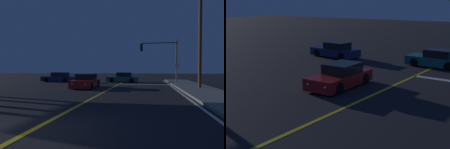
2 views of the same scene
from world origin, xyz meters
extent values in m
plane|color=black|center=(0.00, 0.00, 0.00)|extent=(160.00, 160.00, 0.00)
cube|color=slate|center=(7.63, 10.04, 0.07)|extent=(3.20, 36.16, 0.15)
cube|color=gold|center=(0.00, 10.04, 0.01)|extent=(0.20, 34.15, 0.01)
cube|color=silver|center=(5.78, 10.04, 0.01)|extent=(0.16, 34.15, 0.01)
cube|color=silver|center=(3.01, 18.59, 0.01)|extent=(6.03, 0.50, 0.01)
cube|color=#195960|center=(-0.05, 22.49, 0.44)|extent=(4.31, 1.95, 0.68)
cube|color=black|center=(0.21, 22.48, 1.04)|extent=(2.01, 1.62, 0.60)
cylinder|color=black|center=(-1.39, 21.69, 0.32)|extent=(0.65, 0.24, 0.64)
cylinder|color=black|center=(-1.33, 23.37, 0.32)|extent=(0.65, 0.24, 0.64)
cylinder|color=black|center=(1.24, 21.60, 0.32)|extent=(0.65, 0.24, 0.64)
cylinder|color=black|center=(1.30, 23.28, 0.32)|extent=(0.65, 0.24, 0.64)
sphere|color=#FFF4CC|center=(-2.13, 22.00, 0.52)|extent=(0.18, 0.18, 0.18)
sphere|color=#FFF4CC|center=(-2.09, 23.12, 0.52)|extent=(0.18, 0.18, 0.18)
sphere|color=red|center=(2.01, 21.86, 0.52)|extent=(0.14, 0.14, 0.14)
sphere|color=red|center=(2.05, 22.97, 0.52)|extent=(0.14, 0.14, 0.14)
cube|color=navy|center=(-8.91, 21.55, 0.44)|extent=(4.56, 1.97, 0.68)
cube|color=black|center=(-8.64, 21.53, 1.04)|extent=(2.13, 1.61, 0.60)
cylinder|color=black|center=(-10.34, 20.79, 0.32)|extent=(0.65, 0.25, 0.64)
cylinder|color=black|center=(-10.26, 22.43, 0.32)|extent=(0.65, 0.25, 0.64)
cylinder|color=black|center=(-7.56, 20.66, 0.32)|extent=(0.65, 0.25, 0.64)
cylinder|color=black|center=(-7.48, 22.30, 0.32)|extent=(0.65, 0.25, 0.64)
sphere|color=#FFF4CC|center=(-11.11, 21.10, 0.52)|extent=(0.18, 0.18, 0.18)
sphere|color=#FFF4CC|center=(-11.06, 22.19, 0.52)|extent=(0.18, 0.18, 0.18)
sphere|color=red|center=(-6.75, 20.90, 0.52)|extent=(0.14, 0.14, 0.14)
sphere|color=red|center=(-6.69, 21.99, 0.52)|extent=(0.14, 0.14, 0.14)
cube|color=maroon|center=(-2.48, 13.47, 0.44)|extent=(2.01, 4.52, 0.68)
cube|color=black|center=(-2.49, 13.74, 1.04)|extent=(1.68, 2.10, 0.60)
cylinder|color=black|center=(-1.56, 12.11, 0.32)|extent=(0.24, 0.65, 0.64)
cylinder|color=black|center=(-3.32, 12.06, 0.32)|extent=(0.24, 0.65, 0.64)
cylinder|color=black|center=(-1.64, 14.88, 0.32)|extent=(0.24, 0.65, 0.64)
cylinder|color=black|center=(-3.40, 14.83, 0.32)|extent=(0.24, 0.65, 0.64)
sphere|color=#FFF4CC|center=(-1.83, 11.31, 0.52)|extent=(0.18, 0.18, 0.18)
sphere|color=#FFF4CC|center=(-3.00, 11.28, 0.52)|extent=(0.18, 0.18, 0.18)
sphere|color=red|center=(-1.96, 15.67, 0.52)|extent=(0.14, 0.14, 0.14)
sphere|color=red|center=(-3.13, 15.64, 0.52)|extent=(0.14, 0.14, 0.14)
cylinder|color=#38383D|center=(6.83, 20.89, 2.72)|extent=(0.18, 0.18, 5.45)
cylinder|color=#38383D|center=(4.69, 20.89, 5.05)|extent=(4.27, 0.12, 0.12)
cube|color=black|center=(2.56, 20.89, 4.50)|extent=(0.28, 0.28, 0.90)
sphere|color=red|center=(2.56, 20.89, 4.77)|extent=(0.22, 0.22, 0.22)
sphere|color=#4C2D05|center=(2.56, 20.89, 4.50)|extent=(0.22, 0.22, 0.22)
sphere|color=#0A3814|center=(2.56, 20.89, 4.23)|extent=(0.22, 0.22, 0.22)
cylinder|color=#4C3823|center=(7.93, 14.06, 4.89)|extent=(0.29, 0.29, 9.79)
cylinder|color=slate|center=(6.53, 18.09, 1.21)|extent=(0.06, 0.06, 2.43)
cube|color=white|center=(6.53, 18.09, 2.18)|extent=(0.56, 0.08, 0.40)
camera|label=1|loc=(3.33, -5.41, 1.80)|focal=33.06mm
camera|label=2|loc=(8.17, -1.18, 4.83)|focal=51.23mm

